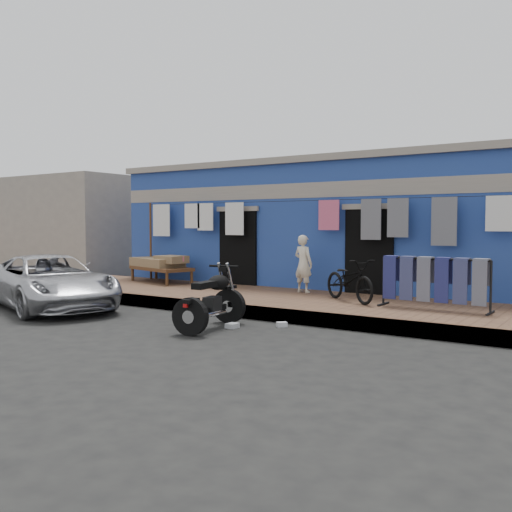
{
  "coord_description": "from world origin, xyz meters",
  "views": [
    {
      "loc": [
        6.13,
        -7.15,
        1.77
      ],
      "look_at": [
        0.0,
        2.0,
        1.15
      ],
      "focal_mm": 40.0,
      "sensor_mm": 36.0,
      "label": 1
    }
  ],
  "objects_px": {
    "jeans_rack": "(434,282)",
    "car": "(49,281)",
    "motorcycle": "(211,298)",
    "bicycle": "(350,275)",
    "seated_person": "(303,264)",
    "charpoy": "(161,269)"
  },
  "relations": [
    {
      "from": "car",
      "to": "seated_person",
      "type": "xyz_separation_m",
      "value": [
        4.04,
        3.61,
        0.31
      ]
    },
    {
      "from": "motorcycle",
      "to": "jeans_rack",
      "type": "xyz_separation_m",
      "value": [
        2.96,
        2.65,
        0.21
      ]
    },
    {
      "from": "car",
      "to": "bicycle",
      "type": "bearing_deg",
      "value": -44.9
    },
    {
      "from": "bicycle",
      "to": "charpoy",
      "type": "relative_size",
      "value": 0.72
    },
    {
      "from": "bicycle",
      "to": "motorcycle",
      "type": "bearing_deg",
      "value": -171.75
    },
    {
      "from": "car",
      "to": "motorcycle",
      "type": "height_order",
      "value": "car"
    },
    {
      "from": "motorcycle",
      "to": "car",
      "type": "bearing_deg",
      "value": 172.74
    },
    {
      "from": "seated_person",
      "to": "jeans_rack",
      "type": "height_order",
      "value": "seated_person"
    },
    {
      "from": "car",
      "to": "motorcycle",
      "type": "bearing_deg",
      "value": -71.28
    },
    {
      "from": "car",
      "to": "jeans_rack",
      "type": "distance_m",
      "value": 7.69
    },
    {
      "from": "car",
      "to": "motorcycle",
      "type": "xyz_separation_m",
      "value": [
        4.24,
        0.06,
        -0.06
      ]
    },
    {
      "from": "charpoy",
      "to": "car",
      "type": "bearing_deg",
      "value": -87.46
    },
    {
      "from": "car",
      "to": "motorcycle",
      "type": "distance_m",
      "value": 4.24
    },
    {
      "from": "seated_person",
      "to": "jeans_rack",
      "type": "relative_size",
      "value": 0.63
    },
    {
      "from": "car",
      "to": "jeans_rack",
      "type": "xyz_separation_m",
      "value": [
        7.2,
        2.71,
        0.15
      ]
    },
    {
      "from": "car",
      "to": "charpoy",
      "type": "bearing_deg",
      "value": 20.49
    },
    {
      "from": "jeans_rack",
      "to": "car",
      "type": "bearing_deg",
      "value": -159.4
    },
    {
      "from": "bicycle",
      "to": "motorcycle",
      "type": "relative_size",
      "value": 0.95
    },
    {
      "from": "seated_person",
      "to": "charpoy",
      "type": "height_order",
      "value": "seated_person"
    },
    {
      "from": "seated_person",
      "to": "bicycle",
      "type": "bearing_deg",
      "value": 162.56
    },
    {
      "from": "seated_person",
      "to": "motorcycle",
      "type": "relative_size",
      "value": 0.76
    },
    {
      "from": "bicycle",
      "to": "motorcycle",
      "type": "xyz_separation_m",
      "value": [
        -1.27,
        -2.77,
        -0.24
      ]
    }
  ]
}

